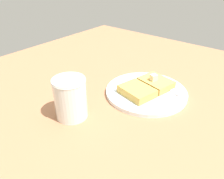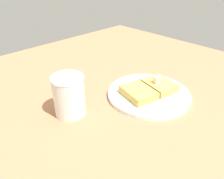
% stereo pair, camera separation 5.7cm
% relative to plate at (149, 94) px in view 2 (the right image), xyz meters
% --- Properties ---
extents(table_surface, '(0.99, 0.99, 0.02)m').
position_rel_plate_xyz_m(table_surface, '(-0.02, -0.11, -0.02)').
color(table_surface, '#A86E4B').
rests_on(table_surface, ground).
extents(plate, '(0.23, 0.23, 0.01)m').
position_rel_plate_xyz_m(plate, '(0.00, 0.00, 0.00)').
color(plate, silver).
rests_on(plate, table_surface).
extents(toast_slice_left, '(0.09, 0.11, 0.02)m').
position_rel_plate_xyz_m(toast_slice_left, '(-0.04, 0.01, 0.02)').
color(toast_slice_left, gold).
rests_on(toast_slice_left, plate).
extents(toast_slice_middle, '(0.09, 0.11, 0.02)m').
position_rel_plate_xyz_m(toast_slice_middle, '(0.04, -0.01, 0.02)').
color(toast_slice_middle, gold).
rests_on(toast_slice_middle, plate).
extents(butter_pat_primary, '(0.02, 0.02, 0.02)m').
position_rel_plate_xyz_m(butter_pat_primary, '(-0.03, 0.00, 0.04)').
color(butter_pat_primary, beige).
rests_on(butter_pat_primary, toast_slice_left).
extents(fork, '(0.08, 0.15, 0.00)m').
position_rel_plate_xyz_m(fork, '(-0.06, 0.03, 0.01)').
color(fork, silver).
rests_on(fork, plate).
extents(syrup_jar, '(0.08, 0.08, 0.10)m').
position_rel_plate_xyz_m(syrup_jar, '(0.21, -0.09, 0.04)').
color(syrup_jar, '#4C200A').
rests_on(syrup_jar, table_surface).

